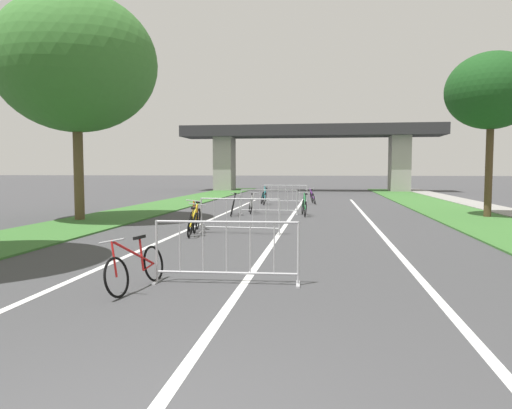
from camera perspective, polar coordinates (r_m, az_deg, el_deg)
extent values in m
cube|color=#386B2D|center=(24.21, -11.81, -0.36)|extent=(3.09, 48.55, 0.05)
cube|color=#386B2D|center=(23.46, 21.97, -0.71)|extent=(3.09, 48.55, 0.05)
cube|color=gray|center=(24.13, 27.43, -0.72)|extent=(1.64, 48.55, 0.08)
cube|color=silver|center=(17.03, 3.68, -2.22)|extent=(0.14, 28.09, 0.01)
cube|color=silver|center=(17.06, 13.66, -2.32)|extent=(0.14, 28.09, 0.01)
cube|color=silver|center=(17.51, -6.05, -2.06)|extent=(0.14, 28.09, 0.01)
cube|color=#2D2D30|center=(43.11, 6.42, 8.63)|extent=(22.72, 3.84, 0.96)
cube|color=#9E9B93|center=(43.89, -3.75, 4.80)|extent=(1.62, 2.40, 4.79)
cube|color=#9E9B93|center=(43.43, 16.63, 4.65)|extent=(1.62, 2.40, 4.79)
cylinder|color=brown|center=(18.91, -20.27, 3.54)|extent=(0.36, 0.36, 3.55)
ellipsoid|color=#38702D|center=(19.30, -20.57, 15.40)|extent=(5.84, 5.84, 4.96)
cylinder|color=#4C3823|center=(20.89, 25.87, 3.53)|extent=(0.28, 0.28, 3.63)
ellipsoid|color=#194719|center=(21.11, 26.14, 12.01)|extent=(3.47, 3.47, 2.95)
cylinder|color=#ADADB2|center=(8.27, -11.68, -5.44)|extent=(0.04, 0.04, 1.05)
cube|color=#ADADB2|center=(8.37, -11.63, -8.88)|extent=(0.08, 0.44, 0.03)
cylinder|color=#ADADB2|center=(7.92, 5.03, -5.80)|extent=(0.04, 0.04, 1.05)
cube|color=#ADADB2|center=(8.02, 5.01, -9.39)|extent=(0.08, 0.44, 0.03)
cylinder|color=#ADADB2|center=(7.94, -3.53, -2.08)|extent=(2.37, 0.16, 0.04)
cylinder|color=#ADADB2|center=(8.08, -3.50, -8.09)|extent=(2.37, 0.16, 0.04)
cylinder|color=#ADADB2|center=(8.15, -9.02, -4.90)|extent=(0.02, 0.02, 0.87)
cylinder|color=#ADADB2|center=(8.07, -6.30, -4.98)|extent=(0.02, 0.02, 0.87)
cylinder|color=#ADADB2|center=(8.00, -3.51, -5.04)|extent=(0.02, 0.02, 0.87)
cylinder|color=#ADADB2|center=(7.95, -0.69, -5.09)|extent=(0.02, 0.02, 0.87)
cylinder|color=#ADADB2|center=(7.92, 2.17, -5.13)|extent=(0.02, 0.02, 0.87)
cylinder|color=#ADADB2|center=(14.52, -6.50, -1.27)|extent=(0.04, 0.04, 1.05)
cube|color=#ADADB2|center=(14.58, -6.48, -3.27)|extent=(0.09, 0.44, 0.03)
cylinder|color=#ADADB2|center=(13.98, 2.78, -1.46)|extent=(0.04, 0.04, 1.05)
cube|color=#ADADB2|center=(14.03, 2.78, -3.54)|extent=(0.09, 0.44, 0.03)
cylinder|color=#ADADB2|center=(14.16, -1.95, 0.66)|extent=(2.37, 0.18, 0.04)
cylinder|color=#ADADB2|center=(14.24, -1.94, -2.75)|extent=(2.37, 0.18, 0.04)
cylinder|color=#ADADB2|center=(14.40, -5.01, -0.95)|extent=(0.02, 0.02, 0.87)
cylinder|color=#ADADB2|center=(14.29, -3.49, -0.98)|extent=(0.02, 0.02, 0.87)
cylinder|color=#ADADB2|center=(14.19, -1.95, -1.01)|extent=(0.02, 0.02, 0.87)
cylinder|color=#ADADB2|center=(14.11, -0.39, -1.04)|extent=(0.02, 0.02, 0.87)
cylinder|color=#ADADB2|center=(14.03, 1.19, -1.07)|extent=(0.02, 0.02, 0.87)
cylinder|color=#ADADB2|center=(20.44, -1.77, 0.32)|extent=(0.04, 0.04, 1.05)
cube|color=#ADADB2|center=(20.48, -1.76, -1.11)|extent=(0.06, 0.44, 0.03)
cylinder|color=#ADADB2|center=(20.19, 4.88, 0.26)|extent=(0.04, 0.04, 1.05)
cube|color=#ADADB2|center=(20.24, 4.87, -1.18)|extent=(0.06, 0.44, 0.03)
cylinder|color=#ADADB2|center=(20.26, 1.54, 1.71)|extent=(2.37, 0.06, 0.04)
cylinder|color=#ADADB2|center=(20.31, 1.54, -0.68)|extent=(2.37, 0.06, 0.04)
cylinder|color=#ADADB2|center=(20.37, -0.67, 0.56)|extent=(0.02, 0.02, 0.87)
cylinder|color=#ADADB2|center=(20.32, 0.43, 0.55)|extent=(0.02, 0.02, 0.87)
cylinder|color=#ADADB2|center=(20.28, 1.54, 0.54)|extent=(0.02, 0.02, 0.87)
cylinder|color=#ADADB2|center=(20.24, 2.65, 0.53)|extent=(0.02, 0.02, 0.87)
cylinder|color=#ADADB2|center=(20.21, 3.76, 0.52)|extent=(0.02, 0.02, 0.87)
cylinder|color=#ADADB2|center=(26.57, 0.96, 1.20)|extent=(0.04, 0.04, 1.05)
cube|color=#ADADB2|center=(26.60, 0.96, 0.11)|extent=(0.07, 0.44, 0.03)
cylinder|color=#ADADB2|center=(26.30, 6.06, 1.15)|extent=(0.04, 0.04, 1.05)
cube|color=#ADADB2|center=(26.34, 6.05, 0.04)|extent=(0.07, 0.44, 0.03)
cylinder|color=#ADADB2|center=(26.39, 3.50, 2.27)|extent=(2.37, 0.12, 0.04)
cylinder|color=#ADADB2|center=(26.43, 3.50, 0.43)|extent=(2.37, 0.12, 0.04)
cylinder|color=#ADADB2|center=(26.51, 1.80, 1.39)|extent=(0.02, 0.02, 0.87)
cylinder|color=#ADADB2|center=(26.45, 2.65, 1.38)|extent=(0.02, 0.02, 0.87)
cylinder|color=#ADADB2|center=(26.41, 3.50, 1.37)|extent=(0.02, 0.02, 0.87)
cylinder|color=#ADADB2|center=(26.36, 4.35, 1.36)|extent=(0.02, 0.02, 0.87)
cylinder|color=#ADADB2|center=(26.33, 5.21, 1.36)|extent=(0.02, 0.02, 0.87)
torus|color=black|center=(15.43, -6.89, -1.67)|extent=(0.16, 0.67, 0.67)
torus|color=black|center=(14.43, -7.64, -2.09)|extent=(0.16, 0.67, 0.67)
cylinder|color=orange|center=(14.92, -7.13, -0.65)|extent=(0.18, 1.00, 0.67)
cylinder|color=orange|center=(15.12, -7.01, -0.86)|extent=(0.10, 0.13, 0.60)
cylinder|color=orange|center=(15.27, -7.01, -1.83)|extent=(0.05, 0.33, 0.08)
cylinder|color=orange|center=(14.42, -7.52, -0.82)|extent=(0.10, 0.10, 0.64)
cube|color=black|center=(15.12, -6.89, 0.27)|extent=(0.12, 0.25, 0.06)
cylinder|color=#99999E|center=(14.41, -7.39, 0.44)|extent=(0.46, 0.06, 0.07)
torus|color=black|center=(21.43, -0.69, -0.05)|extent=(0.27, 0.66, 0.64)
torus|color=black|center=(20.42, -0.53, -0.26)|extent=(0.27, 0.66, 0.64)
cylinder|color=silver|center=(20.94, -0.48, 0.67)|extent=(0.35, 0.95, 0.63)
cylinder|color=silver|center=(21.13, -0.54, 0.50)|extent=(0.13, 0.14, 0.55)
cylinder|color=silver|center=(21.27, -0.68, -0.15)|extent=(0.09, 0.33, 0.08)
cylinder|color=silver|center=(20.43, -0.39, 0.58)|extent=(0.13, 0.11, 0.61)
cube|color=black|center=(21.16, -0.43, 1.25)|extent=(0.15, 0.26, 0.07)
cylinder|color=#99999E|center=(20.44, -0.26, 1.43)|extent=(0.52, 0.14, 0.12)
torus|color=black|center=(19.45, -2.82, -0.46)|extent=(0.29, 0.68, 0.65)
torus|color=black|center=(20.48, -2.75, -0.23)|extent=(0.29, 0.68, 0.65)
cylinder|color=black|center=(19.92, -2.63, 0.42)|extent=(0.09, 1.01, 0.57)
cylinder|color=black|center=(19.73, -2.64, 0.39)|extent=(0.19, 0.10, 0.64)
cylinder|color=black|center=(19.62, -2.83, -0.50)|extent=(0.09, 0.33, 0.08)
cylinder|color=black|center=(20.44, -2.60, 0.51)|extent=(0.16, 0.07, 0.54)
cube|color=black|center=(19.67, -2.46, 1.30)|extent=(0.15, 0.25, 0.07)
cylinder|color=#99999E|center=(20.40, -2.45, 1.26)|extent=(0.43, 0.10, 0.12)
torus|color=black|center=(13.52, -7.83, -2.60)|extent=(0.19, 0.63, 0.62)
torus|color=black|center=(14.46, -7.19, -2.15)|extent=(0.19, 0.63, 0.62)
cylinder|color=gold|center=(13.93, -7.39, -1.26)|extent=(0.07, 0.94, 0.59)
cylinder|color=gold|center=(13.76, -7.54, -1.54)|extent=(0.12, 0.11, 0.55)
cylinder|color=gold|center=(13.67, -7.73, -2.62)|extent=(0.07, 0.31, 0.07)
cylinder|color=gold|center=(14.41, -7.09, -1.08)|extent=(0.12, 0.09, 0.56)
cube|color=black|center=(13.70, -7.44, -0.43)|extent=(0.13, 0.25, 0.06)
cylinder|color=#99999E|center=(14.35, -6.98, 0.01)|extent=(0.51, 0.08, 0.09)
torus|color=black|center=(19.27, 5.87, -0.55)|extent=(0.18, 0.64, 0.64)
torus|color=black|center=(20.36, 5.57, -0.30)|extent=(0.18, 0.64, 0.64)
cylinder|color=#1E7238|center=(19.77, 5.80, 0.43)|extent=(0.13, 1.07, 0.63)
cylinder|color=#1E7238|center=(19.56, 5.85, 0.33)|extent=(0.11, 0.12, 0.65)
cylinder|color=#1E7238|center=(19.45, 5.81, -0.58)|extent=(0.08, 0.36, 0.08)
cylinder|color=#1E7238|center=(20.32, 5.65, 0.53)|extent=(0.10, 0.09, 0.60)
cube|color=black|center=(19.51, 5.95, 1.26)|extent=(0.14, 0.25, 0.06)
cylinder|color=#99999E|center=(20.28, 5.73, 1.36)|extent=(0.46, 0.09, 0.07)
torus|color=black|center=(8.37, -12.05, -6.85)|extent=(0.25, 0.63, 0.61)
torus|color=black|center=(7.46, -16.18, -8.29)|extent=(0.25, 0.63, 0.61)
cylinder|color=red|center=(7.91, -14.26, -5.60)|extent=(0.31, 1.04, 0.56)
cylinder|color=red|center=(8.09, -13.42, -5.70)|extent=(0.14, 0.14, 0.53)
cylinder|color=red|center=(8.23, -12.62, -7.22)|extent=(0.07, 0.35, 0.07)
cylinder|color=red|center=(7.45, -16.46, -6.23)|extent=(0.14, 0.11, 0.53)
cube|color=black|center=(8.11, -13.64, -3.81)|extent=(0.14, 0.25, 0.07)
cylinder|color=#99999E|center=(7.46, -16.74, -4.17)|extent=(0.43, 0.10, 0.11)
torus|color=black|center=(26.37, 6.88, 0.69)|extent=(0.26, 0.64, 0.62)
torus|color=black|center=(27.41, 6.60, 0.82)|extent=(0.26, 0.64, 0.62)
cylinder|color=#662884|center=(26.84, 6.64, 1.29)|extent=(0.30, 1.00, 0.53)
cylinder|color=#662884|center=(26.65, 6.71, 1.19)|extent=(0.15, 0.14, 0.53)
cylinder|color=#662884|center=(26.54, 6.84, 0.66)|extent=(0.07, 0.34, 0.07)
cylinder|color=#662884|center=(27.36, 6.50, 1.34)|extent=(0.14, 0.11, 0.51)
cube|color=black|center=(26.59, 6.61, 1.75)|extent=(0.14, 0.25, 0.07)
cylinder|color=#99999E|center=(27.32, 6.41, 1.86)|extent=(0.52, 0.11, 0.14)
torus|color=black|center=(25.60, 1.05, 0.69)|extent=(0.34, 0.72, 0.69)
torus|color=black|center=(26.61, 0.78, 0.83)|extent=(0.34, 0.72, 0.69)
cylinder|color=#197A7F|center=(26.07, 1.05, 1.45)|extent=(0.16, 0.99, 0.66)
cylinder|color=#197A7F|center=(25.88, 1.08, 1.29)|extent=(0.18, 0.08, 0.62)
cylinder|color=#197A7F|center=(25.76, 0.99, 0.66)|extent=(0.12, 0.33, 0.08)
cylinder|color=#197A7F|center=(26.58, 0.92, 1.50)|extent=(0.17, 0.05, 0.64)
cube|color=black|center=(25.84, 1.22, 1.96)|extent=(0.16, 0.26, 0.07)
cylinder|color=#99999E|center=(26.55, 1.06, 2.18)|extent=(0.54, 0.16, 0.14)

